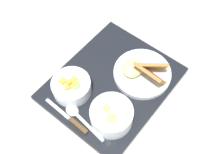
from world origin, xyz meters
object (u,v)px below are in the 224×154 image
at_px(plate_main, 142,72).
at_px(spoon, 78,116).
at_px(bowl_salad, 71,86).
at_px(bowl_soup, 112,115).
at_px(knife, 74,122).

xyz_separation_m(plate_main, spoon, (-0.23, 0.07, -0.01)).
height_order(bowl_salad, spoon, bowl_salad).
bearing_deg(bowl_soup, spoon, 121.66).
distance_m(bowl_soup, plate_main, 0.18).
xyz_separation_m(bowl_soup, plate_main, (0.18, 0.01, -0.02)).
height_order(bowl_soup, knife, bowl_soup).
bearing_deg(knife, bowl_salad, -43.45).
distance_m(knife, spoon, 0.02).
relative_size(bowl_salad, knife, 0.71).
relative_size(bowl_soup, knife, 0.74).
bearing_deg(bowl_soup, plate_main, 4.01).
relative_size(bowl_salad, spoon, 0.77).
distance_m(bowl_salad, spoon, 0.10).
relative_size(knife, spoon, 1.08).
xyz_separation_m(bowl_salad, plate_main, (0.18, -0.14, -0.01)).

